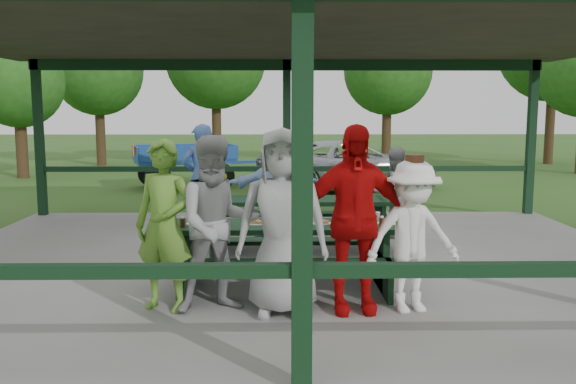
{
  "coord_description": "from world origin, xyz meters",
  "views": [
    {
      "loc": [
        -0.17,
        -8.1,
        2.16
      ],
      "look_at": [
        -0.04,
        -0.3,
        1.1
      ],
      "focal_mm": 38.0,
      "sensor_mm": 36.0,
      "label": 1
    }
  ],
  "objects_px": {
    "contestant_grey_left": "(218,224)",
    "contestant_white_fedora": "(412,236)",
    "contestant_red": "(353,219)",
    "spectator_lblue": "(275,187)",
    "farm_trailer": "(185,165)",
    "picnic_table_far": "(298,217)",
    "contestant_grey_mid": "(282,222)",
    "spectator_blue": "(202,178)",
    "contestant_green": "(164,225)",
    "picnic_table_near": "(284,247)",
    "spectator_grey": "(393,192)",
    "pickup_truck": "(349,165)"
  },
  "relations": [
    {
      "from": "contestant_grey_left",
      "to": "contestant_white_fedora",
      "type": "distance_m",
      "value": 1.98
    },
    {
      "from": "contestant_red",
      "to": "spectator_lblue",
      "type": "bearing_deg",
      "value": 98.27
    },
    {
      "from": "contestant_red",
      "to": "farm_trailer",
      "type": "distance_m",
      "value": 11.27
    },
    {
      "from": "picnic_table_far",
      "to": "contestant_grey_left",
      "type": "relative_size",
      "value": 1.55
    },
    {
      "from": "contestant_grey_mid",
      "to": "farm_trailer",
      "type": "relative_size",
      "value": 0.52
    },
    {
      "from": "spectator_blue",
      "to": "contestant_red",
      "type": "bearing_deg",
      "value": 97.99
    },
    {
      "from": "picnic_table_far",
      "to": "contestant_red",
      "type": "relative_size",
      "value": 1.46
    },
    {
      "from": "spectator_lblue",
      "to": "picnic_table_far",
      "type": "bearing_deg",
      "value": 104.32
    },
    {
      "from": "contestant_green",
      "to": "contestant_red",
      "type": "distance_m",
      "value": 1.92
    },
    {
      "from": "contestant_green",
      "to": "farm_trailer",
      "type": "xyz_separation_m",
      "value": [
        -1.41,
        10.67,
        -0.35
      ]
    },
    {
      "from": "contestant_red",
      "to": "farm_trailer",
      "type": "height_order",
      "value": "contestant_red"
    },
    {
      "from": "contestant_grey_mid",
      "to": "farm_trailer",
      "type": "xyz_separation_m",
      "value": [
        -2.61,
        10.83,
        -0.41
      ]
    },
    {
      "from": "spectator_blue",
      "to": "contestant_white_fedora",
      "type": "bearing_deg",
      "value": 104.29
    },
    {
      "from": "picnic_table_near",
      "to": "farm_trailer",
      "type": "relative_size",
      "value": 0.72
    },
    {
      "from": "contestant_green",
      "to": "contestant_red",
      "type": "bearing_deg",
      "value": 16.4
    },
    {
      "from": "picnic_table_near",
      "to": "contestant_white_fedora",
      "type": "distance_m",
      "value": 1.58
    },
    {
      "from": "contestant_white_fedora",
      "to": "spectator_grey",
      "type": "distance_m",
      "value": 3.69
    },
    {
      "from": "spectator_blue",
      "to": "pickup_truck",
      "type": "distance_m",
      "value": 6.89
    },
    {
      "from": "contestant_green",
      "to": "contestant_red",
      "type": "xyz_separation_m",
      "value": [
        1.92,
        -0.09,
        0.08
      ]
    },
    {
      "from": "picnic_table_near",
      "to": "picnic_table_far",
      "type": "height_order",
      "value": "same"
    },
    {
      "from": "picnic_table_far",
      "to": "pickup_truck",
      "type": "distance_m",
      "value": 7.54
    },
    {
      "from": "contestant_grey_mid",
      "to": "spectator_grey",
      "type": "xyz_separation_m",
      "value": [
        1.82,
        3.71,
        -0.21
      ]
    },
    {
      "from": "pickup_truck",
      "to": "farm_trailer",
      "type": "height_order",
      "value": "pickup_truck"
    },
    {
      "from": "contestant_red",
      "to": "spectator_blue",
      "type": "height_order",
      "value": "contestant_red"
    },
    {
      "from": "contestant_grey_left",
      "to": "pickup_truck",
      "type": "height_order",
      "value": "contestant_grey_left"
    },
    {
      "from": "contestant_grey_left",
      "to": "spectator_lblue",
      "type": "xyz_separation_m",
      "value": [
        0.56,
        3.59,
        -0.08
      ]
    },
    {
      "from": "contestant_grey_left",
      "to": "contestant_white_fedora",
      "type": "xyz_separation_m",
      "value": [
        1.98,
        -0.06,
        -0.12
      ]
    },
    {
      "from": "contestant_grey_mid",
      "to": "spectator_grey",
      "type": "distance_m",
      "value": 4.14
    },
    {
      "from": "picnic_table_near",
      "to": "contestant_white_fedora",
      "type": "relative_size",
      "value": 1.61
    },
    {
      "from": "contestant_grey_left",
      "to": "pickup_truck",
      "type": "xyz_separation_m",
      "value": [
        2.53,
        10.17,
        -0.33
      ]
    },
    {
      "from": "contestant_green",
      "to": "spectator_lblue",
      "type": "distance_m",
      "value": 3.71
    },
    {
      "from": "contestant_white_fedora",
      "to": "farm_trailer",
      "type": "relative_size",
      "value": 0.44
    },
    {
      "from": "contestant_grey_mid",
      "to": "contestant_white_fedora",
      "type": "distance_m",
      "value": 1.33
    },
    {
      "from": "picnic_table_far",
      "to": "pickup_truck",
      "type": "xyz_separation_m",
      "value": [
        1.61,
        7.37,
        0.09
      ]
    },
    {
      "from": "contestant_grey_left",
      "to": "contestant_grey_mid",
      "type": "bearing_deg",
      "value": -28.08
    },
    {
      "from": "spectator_grey",
      "to": "pickup_truck",
      "type": "xyz_separation_m",
      "value": [
        0.05,
        6.57,
        -0.16
      ]
    },
    {
      "from": "contestant_white_fedora",
      "to": "farm_trailer",
      "type": "xyz_separation_m",
      "value": [
        -3.93,
        10.78,
        -0.25
      ]
    },
    {
      "from": "spectator_blue",
      "to": "spectator_grey",
      "type": "xyz_separation_m",
      "value": [
        3.14,
        -0.48,
        -0.18
      ]
    },
    {
      "from": "picnic_table_near",
      "to": "spectator_lblue",
      "type": "height_order",
      "value": "spectator_lblue"
    },
    {
      "from": "contestant_red",
      "to": "spectator_grey",
      "type": "xyz_separation_m",
      "value": [
        1.11,
        3.64,
        -0.23
      ]
    },
    {
      "from": "contestant_grey_left",
      "to": "spectator_grey",
      "type": "xyz_separation_m",
      "value": [
        2.47,
        3.59,
        -0.17
      ]
    },
    {
      "from": "spectator_grey",
      "to": "contestant_white_fedora",
      "type": "bearing_deg",
      "value": 61.48
    },
    {
      "from": "contestant_green",
      "to": "pickup_truck",
      "type": "height_order",
      "value": "contestant_green"
    },
    {
      "from": "contestant_grey_mid",
      "to": "contestant_red",
      "type": "height_order",
      "value": "contestant_red"
    },
    {
      "from": "contestant_grey_left",
      "to": "farm_trailer",
      "type": "bearing_deg",
      "value": 82.07
    },
    {
      "from": "spectator_grey",
      "to": "farm_trailer",
      "type": "xyz_separation_m",
      "value": [
        -4.43,
        7.12,
        -0.2
      ]
    },
    {
      "from": "picnic_table_near",
      "to": "spectator_grey",
      "type": "relative_size",
      "value": 1.78
    },
    {
      "from": "spectator_lblue",
      "to": "contestant_grey_left",
      "type": "bearing_deg",
      "value": 71.25
    },
    {
      "from": "contestant_red",
      "to": "contestant_grey_mid",
      "type": "bearing_deg",
      "value": -178.88
    },
    {
      "from": "contestant_green",
      "to": "spectator_grey",
      "type": "distance_m",
      "value": 4.67
    }
  ]
}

